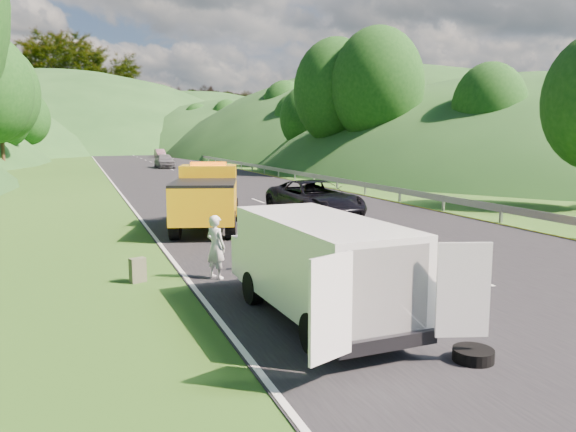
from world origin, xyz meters
name	(u,v)px	position (x,y,z in m)	size (l,w,h in m)	color
ground	(329,269)	(0.00, 0.00, 0.00)	(320.00, 320.00, 0.00)	#38661E
road_surface	(182,173)	(3.00, 40.00, 0.01)	(14.00, 200.00, 0.02)	black
guardrail	(224,165)	(10.30, 52.50, 0.00)	(0.06, 140.00, 1.52)	gray
tree_line_right	(299,161)	(23.00, 60.00, 0.00)	(14.00, 140.00, 14.00)	#204F17
hills_backdrop	(130,149)	(6.50, 134.70, 0.00)	(201.00, 288.60, 44.00)	#2D5B23
tow_truck	(207,197)	(-1.73, 7.61, 1.27)	(3.84, 6.41, 2.60)	black
white_van	(317,263)	(-2.03, -3.79, 1.18)	(3.21, 5.94, 2.08)	black
woman	(216,279)	(-3.18, 0.06, 0.00)	(0.60, 0.44, 1.65)	silver
child	(258,272)	(-1.94, 0.43, 0.00)	(0.43, 0.34, 0.89)	tan
worker	(396,349)	(-1.36, -5.71, 0.00)	(1.08, 0.62, 1.67)	black
suitcase	(138,270)	(-5.10, 0.44, 0.31)	(0.39, 0.22, 0.63)	#52543F
spare_tire	(473,362)	(-0.48, -6.65, 0.00)	(0.67, 0.67, 0.20)	black
passing_suv	(314,218)	(3.46, 9.07, 0.00)	(2.73, 5.92, 1.65)	black
dist_car_a	(165,168)	(2.71, 49.33, 0.00)	(1.89, 4.69, 1.60)	#515156
dist_car_b	(160,157)	(6.32, 79.02, 0.00)	(1.42, 4.08, 1.34)	#664450
dist_car_c	(130,155)	(2.86, 92.54, 0.00)	(1.89, 4.66, 1.35)	#8A455F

